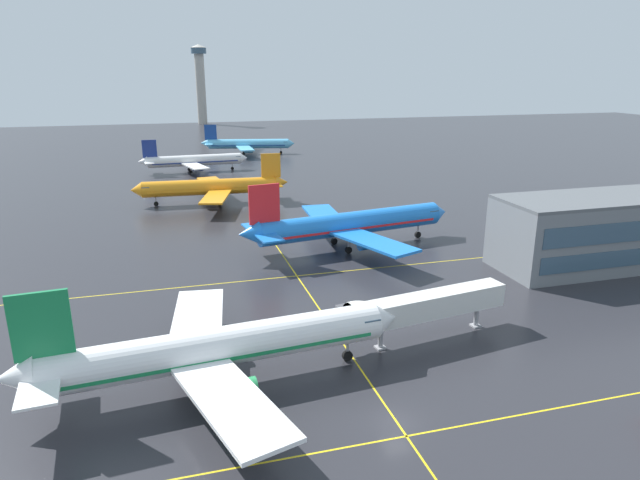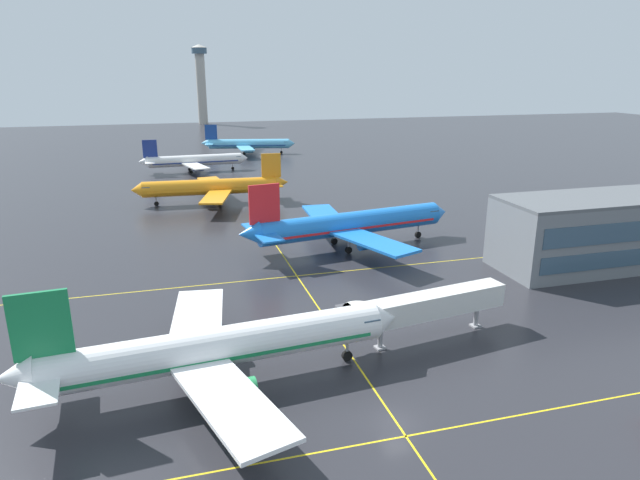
# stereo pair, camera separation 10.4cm
# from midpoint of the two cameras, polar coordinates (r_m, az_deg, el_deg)

# --- Properties ---
(ground_plane) EXTENTS (600.00, 600.00, 0.00)m
(ground_plane) POSITION_cam_midpoint_polar(r_m,az_deg,el_deg) (52.45, 7.82, -18.00)
(ground_plane) COLOR #28282D
(airliner_front_gate) EXTENTS (38.89, 33.42, 12.09)m
(airliner_front_gate) POSITION_cam_midpoint_polar(r_m,az_deg,el_deg) (55.98, -10.55, -10.77)
(airliner_front_gate) COLOR white
(airliner_front_gate) RESTS_ON ground
(airliner_second_row) EXTENTS (40.41, 34.48, 12.58)m
(airliner_second_row) POSITION_cam_midpoint_polar(r_m,az_deg,el_deg) (96.76, 2.99, 1.64)
(airliner_second_row) COLOR blue
(airliner_second_row) RESTS_ON ground
(airliner_third_row) EXTENTS (36.04, 31.06, 11.21)m
(airliner_third_row) POSITION_cam_midpoint_polar(r_m,az_deg,el_deg) (132.06, -10.96, 5.33)
(airliner_third_row) COLOR orange
(airliner_third_row) RESTS_ON ground
(airliner_far_left_stand) EXTENTS (32.74, 28.23, 10.18)m
(airliner_far_left_stand) POSITION_cam_midpoint_polar(r_m,az_deg,el_deg) (174.69, -12.82, 7.92)
(airliner_far_left_stand) COLOR white
(airliner_far_left_stand) RESTS_ON ground
(airliner_far_right_stand) EXTENTS (34.27, 29.09, 10.72)m
(airliner_far_right_stand) POSITION_cam_midpoint_polar(r_m,az_deg,el_deg) (209.48, -7.46, 9.71)
(airliner_far_right_stand) COLOR #5BB7E5
(airliner_far_right_stand) RESTS_ON ground
(taxiway_markings) EXTENTS (152.31, 88.20, 0.01)m
(taxiway_markings) POSITION_cam_midpoint_polar(r_m,az_deg,el_deg) (66.97, 1.63, -9.54)
(taxiway_markings) COLOR yellow
(taxiway_markings) RESTS_ON ground
(jet_bridge) EXTENTS (21.44, 6.06, 5.58)m
(jet_bridge) POSITION_cam_midpoint_polar(r_m,az_deg,el_deg) (64.41, 9.48, -6.93)
(jet_bridge) COLOR silver
(jet_bridge) RESTS_ON ground
(control_tower) EXTENTS (8.82, 8.82, 43.12)m
(control_tower) POSITION_cam_midpoint_polar(r_m,az_deg,el_deg) (331.26, -12.15, 15.80)
(control_tower) COLOR #ADA89E
(control_tower) RESTS_ON ground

